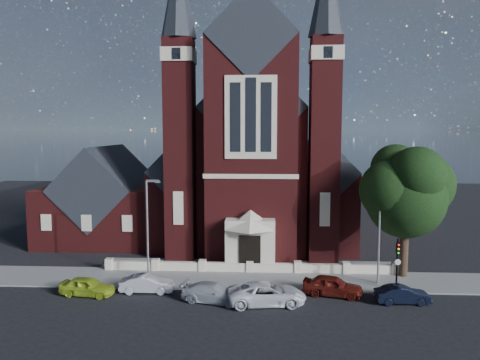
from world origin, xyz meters
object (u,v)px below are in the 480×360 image
object	(u,v)px
traffic_signal	(397,258)
street_tree	(408,193)
street_lamp_right	(381,226)
car_white_suv	(267,294)
car_lime_van	(87,286)
car_dark_red	(333,286)
car_navy	(402,295)
car_silver_a	(147,284)
street_lamp_left	(148,224)
car_silver_b	(213,293)
church	(255,162)
parish_hall	(107,203)

from	to	relation	value
traffic_signal	street_tree	bearing A→B (deg)	64.05
street_lamp_right	car_white_suv	xyz separation A→B (m)	(-8.70, -4.57, -3.85)
traffic_signal	car_lime_van	world-z (taller)	traffic_signal
car_dark_red	car_navy	distance (m)	4.78
car_silver_a	car_white_suv	size ratio (longest dim) A/B	0.73
street_lamp_right	car_lime_van	size ratio (longest dim) A/B	2.04
street_lamp_left	car_navy	bearing A→B (deg)	-11.78
street_tree	car_dark_red	xyz separation A→B (m)	(-6.44, -4.32, -6.23)
car_silver_a	car_dark_red	bearing A→B (deg)	-92.64
car_silver_a	car_navy	world-z (taller)	car_silver_a
car_silver_b	car_lime_van	bearing A→B (deg)	98.44
street_tree	church	bearing A→B (deg)	126.17
parish_hall	car_silver_a	bearing A→B (deg)	-62.79
traffic_signal	car_dark_red	distance (m)	5.29
traffic_signal	car_navy	world-z (taller)	traffic_signal
street_lamp_right	car_lime_van	xyz separation A→B (m)	(-21.68, -3.55, -3.92)
parish_hall	car_white_suv	xyz separation A→B (m)	(17.39, -18.57, -3.26)
street_lamp_right	parish_hall	bearing A→B (deg)	151.78
street_tree	car_lime_van	xyz separation A→B (m)	(-24.18, -5.25, -6.28)
traffic_signal	car_navy	xyz separation A→B (m)	(-0.24, -2.32, -1.97)
traffic_signal	car_dark_red	xyz separation A→B (m)	(-4.84, -1.03, -1.85)
street_tree	car_white_suv	world-z (taller)	street_tree
street_tree	street_lamp_left	bearing A→B (deg)	-175.24
parish_hall	car_navy	distance (m)	32.37
church	traffic_signal	xyz separation A→B (m)	(11.00, -20.52, -5.60)
car_lime_van	car_white_suv	xyz separation A→B (m)	(12.98, -1.03, 0.07)
traffic_signal	car_white_suv	size ratio (longest dim) A/B	0.74
church	car_lime_van	world-z (taller)	church
car_silver_a	car_silver_b	world-z (taller)	car_silver_b
car_silver_a	car_silver_b	size ratio (longest dim) A/B	0.87
car_silver_a	parish_hall	bearing A→B (deg)	24.32
street_lamp_right	car_silver_b	world-z (taller)	street_lamp_right
street_lamp_right	car_navy	distance (m)	5.61
street_lamp_left	car_white_suv	size ratio (longest dim) A/B	1.50
car_navy	car_dark_red	bearing A→B (deg)	71.59
street_lamp_left	car_navy	xyz separation A→B (m)	(18.67, -3.89, -3.98)
church	car_silver_a	xyz separation A→B (m)	(-7.43, -21.61, -7.54)
church	car_navy	size ratio (longest dim) A/B	9.32
car_silver_b	car_white_suv	distance (m)	3.73
church	street_lamp_right	world-z (taller)	church
parish_hall	car_silver_b	xyz separation A→B (m)	(13.66, -18.32, -3.36)
parish_hall	street_lamp_left	world-z (taller)	parish_hall
street_lamp_right	car_silver_a	world-z (taller)	street_lamp_right
car_white_suv	parish_hall	bearing A→B (deg)	36.02
church	car_dark_red	world-z (taller)	church
car_navy	car_lime_van	bearing A→B (deg)	86.29
street_lamp_right	church	bearing A→B (deg)	118.04
traffic_signal	car_dark_red	world-z (taller)	traffic_signal
car_lime_van	car_dark_red	bearing A→B (deg)	-79.46
street_lamp_left	car_dark_red	distance (m)	14.82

